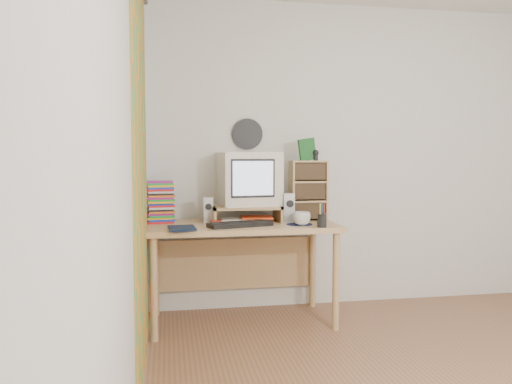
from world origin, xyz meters
name	(u,v)px	position (x,y,z in m)	size (l,w,h in m)	color
back_wall	(355,156)	(0.00, 1.75, 1.25)	(3.50, 3.50, 0.00)	silver
left_wall	(126,156)	(-1.75, 0.00, 1.25)	(3.50, 3.50, 0.00)	silver
curtain	(141,174)	(-1.71, 0.48, 1.15)	(2.20, 2.20, 0.00)	orange
wall_disc	(247,134)	(-0.93, 1.73, 1.43)	(0.25, 0.25, 0.02)	black
desk	(240,240)	(-1.03, 1.44, 0.62)	(1.40, 0.70, 0.75)	tan
monitor_riser	(246,209)	(-0.98, 1.48, 0.84)	(0.52, 0.30, 0.12)	tan
crt_monitor	(249,179)	(-0.95, 1.53, 1.07)	(0.43, 0.43, 0.41)	silver
speaker_left	(208,210)	(-1.27, 1.46, 0.85)	(0.07, 0.07, 0.19)	#BABABF
speaker_right	(289,208)	(-0.66, 1.40, 0.86)	(0.08, 0.08, 0.22)	#BABABF
keyboard	(240,224)	(-1.06, 1.22, 0.77)	(0.46, 0.15, 0.03)	black
dvd_stack	(161,205)	(-1.62, 1.52, 0.89)	(0.19, 0.14, 0.27)	brown
cd_rack	(308,190)	(-0.49, 1.48, 0.98)	(0.28, 0.15, 0.47)	tan
mug	(302,219)	(-0.62, 1.19, 0.80)	(0.13, 0.13, 0.10)	silver
diary	(168,227)	(-1.57, 1.12, 0.77)	(0.22, 0.16, 0.04)	#0E1A33
mousepad	(300,224)	(-0.62, 1.24, 0.75)	(0.19, 0.19, 0.00)	black
pen_cup	(322,218)	(-0.50, 1.07, 0.82)	(0.07, 0.07, 0.13)	black
papers	(246,220)	(-0.98, 1.46, 0.77)	(0.27, 0.20, 0.04)	silver
red_box	(216,223)	(-1.23, 1.30, 0.77)	(0.07, 0.05, 0.04)	#B01A12
game_box	(307,150)	(-0.50, 1.48, 1.30)	(0.13, 0.03, 0.17)	#185721
webcam	(316,155)	(-0.43, 1.48, 1.26)	(0.05, 0.05, 0.08)	black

